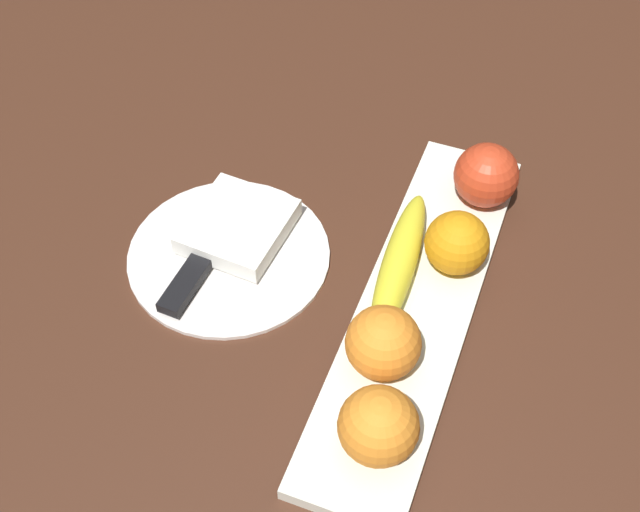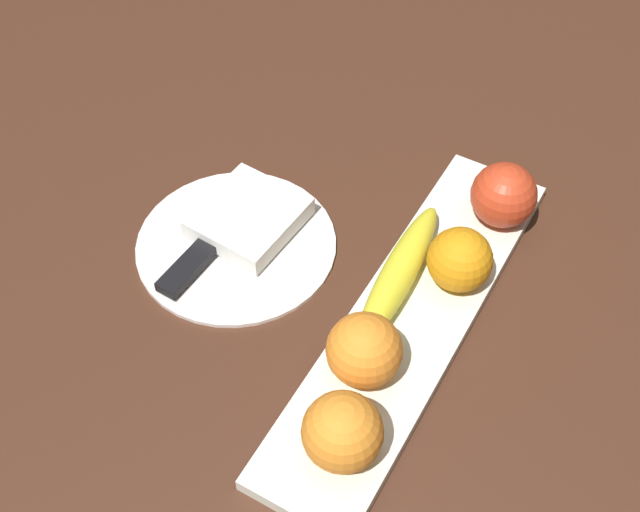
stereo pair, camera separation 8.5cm
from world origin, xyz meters
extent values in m
plane|color=#442618|center=(0.00, 0.00, 0.00)|extent=(2.40, 2.40, 0.00)
cube|color=silver|center=(0.02, 0.02, 0.01)|extent=(0.47, 0.11, 0.02)
sphere|color=red|center=(0.19, -0.01, 0.05)|extent=(0.07, 0.07, 0.07)
ellipsoid|color=yellow|center=(0.05, 0.05, 0.03)|extent=(0.20, 0.05, 0.03)
sphere|color=orange|center=(-0.06, 0.03, 0.05)|extent=(0.07, 0.07, 0.07)
sphere|color=orange|center=(-0.14, 0.01, 0.05)|extent=(0.07, 0.07, 0.07)
sphere|color=orange|center=(0.08, 0.00, 0.05)|extent=(0.07, 0.07, 0.07)
cylinder|color=white|center=(0.02, 0.23, 0.00)|extent=(0.22, 0.22, 0.01)
cube|color=white|center=(0.05, 0.23, 0.02)|extent=(0.12, 0.11, 0.02)
cube|color=silver|center=(0.03, 0.25, 0.01)|extent=(0.15, 0.03, 0.00)
cube|color=black|center=(-0.03, 0.25, 0.02)|extent=(0.09, 0.03, 0.01)
camera|label=1|loc=(-0.49, -0.07, 0.70)|focal=47.73mm
camera|label=2|loc=(-0.45, -0.14, 0.70)|focal=47.73mm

